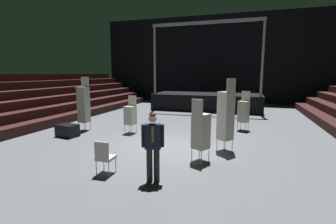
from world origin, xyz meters
name	(u,v)px	position (x,y,z in m)	size (l,w,h in m)	color
ground_plane	(165,147)	(0.00, 0.00, -0.05)	(22.00, 30.00, 0.10)	#515459
arena_end_wall	(216,60)	(0.00, 15.00, 4.00)	(22.00, 0.30, 8.00)	black
bleacher_bank_left	(11,100)	(-8.75, 1.00, 1.35)	(4.50, 24.00, 2.70)	black
stage_riser	(207,101)	(0.00, 10.07, 0.68)	(7.94, 3.34, 6.22)	black
man_with_tie	(153,143)	(0.68, -3.04, 1.01)	(0.57, 0.35, 1.78)	black
chair_stack_front_left	(226,109)	(1.99, 2.52, 1.15)	(0.54, 0.54, 2.31)	#B2B5BA
chair_stack_front_right	(244,111)	(2.74, 3.66, 0.94)	(0.57, 0.57, 1.88)	#B2B5BA
chair_stack_mid_left	(130,115)	(-2.19, 1.50, 0.86)	(0.49, 0.49, 1.71)	#B2B5BA
chair_stack_mid_right	(201,130)	(1.54, -1.17, 0.98)	(0.60, 0.60, 1.96)	#B2B5BA
chair_stack_mid_centre	(84,104)	(-4.55, 1.30, 1.28)	(0.44, 0.44, 2.56)	#B2B5BA
chair_stack_rear_left	(226,115)	(2.18, 0.12, 1.28)	(0.62, 0.62, 2.56)	#B2B5BA
equipment_road_case	(67,130)	(-4.53, 0.06, 0.26)	(0.90, 0.60, 0.53)	black
loose_chair_near_man	(104,155)	(-0.74, -3.01, 0.53)	(0.45, 0.45, 0.95)	#B2B5BA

